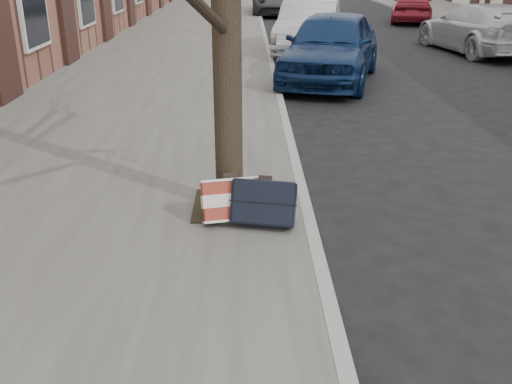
{
  "coord_description": "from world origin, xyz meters",
  "views": [
    {
      "loc": [
        -1.86,
        -4.25,
        2.54
      ],
      "look_at": [
        -1.78,
        0.8,
        0.44
      ],
      "focal_mm": 40.0,
      "sensor_mm": 36.0,
      "label": 1
    }
  ],
  "objects_px": {
    "car_near_front": "(331,46)",
    "suitcase_navy": "(264,202)",
    "car_near_mid": "(309,27)",
    "suitcase_red": "(232,200)"
  },
  "relations": [
    {
      "from": "car_near_mid",
      "to": "car_near_front",
      "type": "bearing_deg",
      "value": -77.23
    },
    {
      "from": "suitcase_navy",
      "to": "suitcase_red",
      "type": "bearing_deg",
      "value": 173.24
    },
    {
      "from": "car_near_front",
      "to": "car_near_mid",
      "type": "relative_size",
      "value": 1.03
    },
    {
      "from": "suitcase_navy",
      "to": "car_near_front",
      "type": "distance_m",
      "value": 7.62
    },
    {
      "from": "suitcase_navy",
      "to": "car_near_front",
      "type": "relative_size",
      "value": 0.14
    },
    {
      "from": "car_near_front",
      "to": "car_near_mid",
      "type": "height_order",
      "value": "car_near_front"
    },
    {
      "from": "suitcase_red",
      "to": "car_near_mid",
      "type": "height_order",
      "value": "car_near_mid"
    },
    {
      "from": "suitcase_red",
      "to": "suitcase_navy",
      "type": "xyz_separation_m",
      "value": [
        0.3,
        -0.1,
        0.02
      ]
    },
    {
      "from": "car_near_front",
      "to": "suitcase_navy",
      "type": "bearing_deg",
      "value": -86.01
    },
    {
      "from": "suitcase_red",
      "to": "car_near_mid",
      "type": "distance_m",
      "value": 11.34
    }
  ]
}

